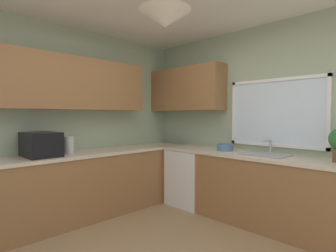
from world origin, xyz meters
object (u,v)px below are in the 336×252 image
at_px(dishwasher, 192,177).
at_px(microwave, 41,144).
at_px(kettle, 69,145).
at_px(bowl, 225,147).
at_px(sink_assembly, 265,154).

bearing_deg(dishwasher, microwave, -108.33).
bearing_deg(dishwasher, kettle, -111.17).
relative_size(microwave, bowl, 2.13).
bearing_deg(bowl, sink_assembly, 0.70).
bearing_deg(dishwasher, bowl, 2.96).
distance_m(microwave, sink_assembly, 2.73).
height_order(dishwasher, microwave, microwave).
bearing_deg(sink_assembly, dishwasher, -178.17).
bearing_deg(bowl, kettle, -125.97).
bearing_deg(microwave, kettle, 86.63).
xyz_separation_m(dishwasher, kettle, (-0.64, -1.65, 0.57)).
height_order(kettle, bowl, kettle).
height_order(microwave, bowl, microwave).
height_order(dishwasher, bowl, bowl).
distance_m(microwave, bowl, 2.37).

